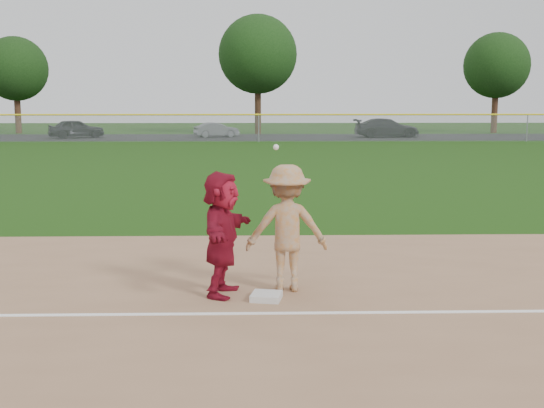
{
  "coord_description": "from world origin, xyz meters",
  "views": [
    {
      "loc": [
        -0.3,
        -10.46,
        3.15
      ],
      "look_at": [
        0.0,
        1.5,
        1.3
      ],
      "focal_mm": 45.0,
      "sensor_mm": 36.0,
      "label": 1
    }
  ],
  "objects_px": {
    "car_left": "(76,129)",
    "car_right": "(387,128)",
    "first_base": "(266,296)",
    "car_mid": "(216,130)",
    "base_runner": "(222,234)"
  },
  "relations": [
    {
      "from": "first_base",
      "to": "base_runner",
      "type": "relative_size",
      "value": 0.23
    },
    {
      "from": "first_base",
      "to": "car_mid",
      "type": "relative_size",
      "value": 0.13
    },
    {
      "from": "first_base",
      "to": "car_mid",
      "type": "bearing_deg",
      "value": 94.12
    },
    {
      "from": "first_base",
      "to": "car_mid",
      "type": "xyz_separation_m",
      "value": [
        -3.34,
        46.29,
        0.54
      ]
    },
    {
      "from": "first_base",
      "to": "car_right",
      "type": "height_order",
      "value": "car_right"
    },
    {
      "from": "first_base",
      "to": "car_right",
      "type": "bearing_deg",
      "value": 76.81
    },
    {
      "from": "car_right",
      "to": "car_mid",
      "type": "bearing_deg",
      "value": 84.85
    },
    {
      "from": "car_left",
      "to": "car_right",
      "type": "xyz_separation_m",
      "value": [
        25.33,
        0.27,
        0.02
      ]
    },
    {
      "from": "base_runner",
      "to": "car_mid",
      "type": "bearing_deg",
      "value": 14.76
    },
    {
      "from": "first_base",
      "to": "car_right",
      "type": "xyz_separation_m",
      "value": [
        10.71,
        45.69,
        0.71
      ]
    },
    {
      "from": "base_runner",
      "to": "car_left",
      "type": "distance_m",
      "value": 47.21
    },
    {
      "from": "car_mid",
      "to": "car_right",
      "type": "height_order",
      "value": "car_right"
    },
    {
      "from": "car_left",
      "to": "car_mid",
      "type": "relative_size",
      "value": 1.21
    },
    {
      "from": "car_right",
      "to": "base_runner",
      "type": "bearing_deg",
      "value": 163.17
    },
    {
      "from": "car_mid",
      "to": "base_runner",
      "type": "bearing_deg",
      "value": 165.42
    }
  ]
}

